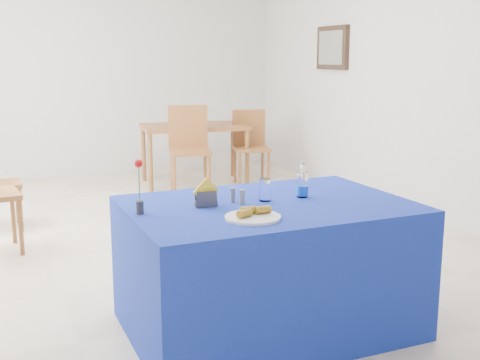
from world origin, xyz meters
The scene contains 16 objects.
floor centered at (0.00, 0.00, 0.00)m, with size 7.00×7.00×0.00m, color beige.
room_shell centered at (0.00, 0.00, 1.75)m, with size 7.00×7.00×7.00m.
picture_frame centered at (2.47, 1.60, 1.70)m, with size 0.06×0.64×0.52m, color black.
picture_art centered at (2.44, 1.60, 1.70)m, with size 0.02×0.52×0.40m, color #998C66.
plate centered at (-0.27, -2.07, 0.77)m, with size 0.29×0.29×0.01m, color white.
drinking_glass centered at (-0.04, -1.73, 0.82)m, with size 0.07×0.07×0.13m, color white.
salt_shaker centered at (-0.20, -1.76, 0.80)m, with size 0.03×0.03×0.09m, color slate.
pepper_shaker centered at (-0.23, -1.70, 0.80)m, with size 0.03×0.03×0.09m, color slate.
blue_table centered at (-0.05, -1.79, 0.38)m, with size 1.60×1.10×0.76m.
water_bottle centered at (0.21, -1.74, 0.83)m, with size 0.07×0.07×0.21m.
napkin_holder centered at (-0.40, -1.72, 0.81)m, with size 0.15×0.07×0.16m.
rose_vase centered at (-0.78, -1.74, 0.90)m, with size 0.04×0.04×0.29m.
oak_table centered at (0.94, 2.35, 0.68)m, with size 1.38×0.99×0.76m.
chair_bg_left centered at (0.70, 1.84, 0.60)m, with size 0.56×0.56×1.04m.
chair_bg_right centered at (1.58, 2.05, 0.54)m, with size 0.51×0.51×0.94m.
banana_pieces centered at (-0.26, -2.05, 0.80)m, with size 0.21×0.11×0.04m.
Camera 1 is at (-1.52, -4.80, 1.57)m, focal length 45.00 mm.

